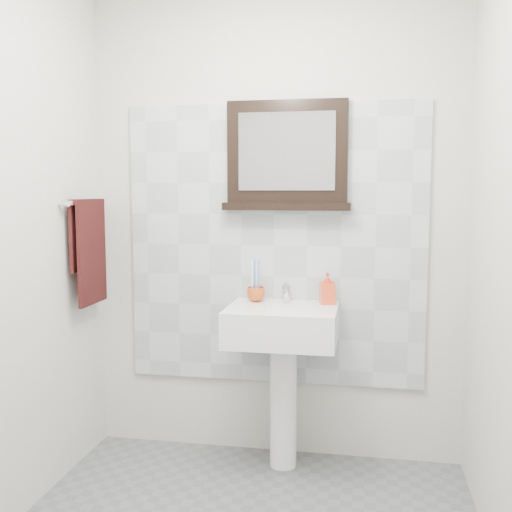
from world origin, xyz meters
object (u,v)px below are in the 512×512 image
at_px(toothbrush_cup, 256,294).
at_px(soap_dispenser, 327,288).
at_px(framed_mirror, 287,158).
at_px(hand_towel, 89,243).
at_px(pedestal_sink, 282,342).

height_order(toothbrush_cup, soap_dispenser, soap_dispenser).
xyz_separation_m(framed_mirror, hand_towel, (-1.01, -0.23, -0.44)).
height_order(framed_mirror, hand_towel, framed_mirror).
bearing_deg(soap_dispenser, hand_towel, 173.57).
relative_size(framed_mirror, hand_towel, 1.22).
relative_size(pedestal_sink, framed_mirror, 1.43).
relative_size(soap_dispenser, hand_towel, 0.30).
bearing_deg(pedestal_sink, framed_mirror, 91.76).
distance_m(pedestal_sink, hand_towel, 1.13).
bearing_deg(soap_dispenser, toothbrush_cup, 166.55).
xyz_separation_m(pedestal_sink, soap_dispenser, (0.22, 0.12, 0.27)).
bearing_deg(toothbrush_cup, hand_towel, -169.52).
distance_m(framed_mirror, hand_towel, 1.13).
distance_m(soap_dispenser, hand_towel, 1.27).
bearing_deg(pedestal_sink, hand_towel, -177.36).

